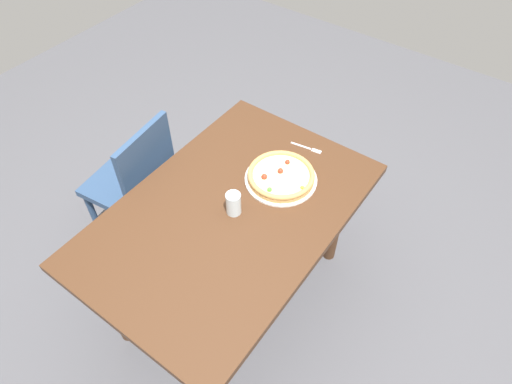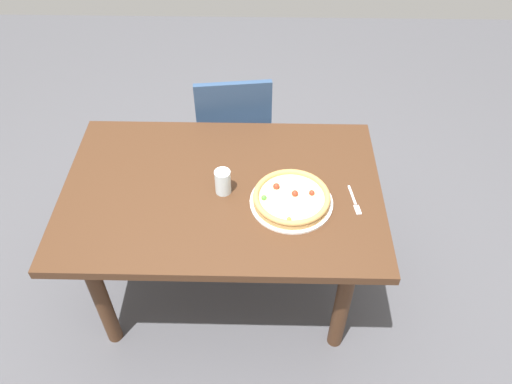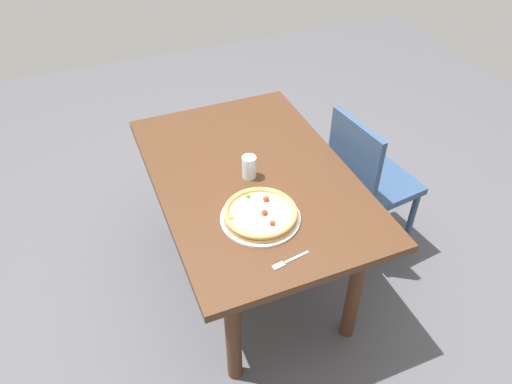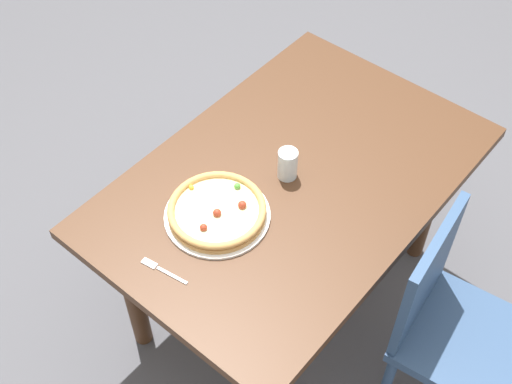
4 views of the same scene
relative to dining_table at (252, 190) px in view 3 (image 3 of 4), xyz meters
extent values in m
plane|color=#4C4C51|center=(0.00, 0.00, -0.63)|extent=(6.00, 6.00, 0.00)
cube|color=#472B19|center=(0.00, 0.00, 0.08)|extent=(1.35, 0.90, 0.04)
cylinder|color=#472B19|center=(-0.53, -0.30, -0.28)|extent=(0.07, 0.07, 0.69)
cylinder|color=#472B19|center=(0.53, -0.30, -0.28)|extent=(0.07, 0.07, 0.69)
cylinder|color=#472B19|center=(-0.53, 0.30, -0.28)|extent=(0.07, 0.07, 0.69)
cylinder|color=#472B19|center=(0.53, 0.30, -0.28)|extent=(0.07, 0.07, 0.69)
cylinder|color=navy|center=(0.19, -0.88, -0.41)|extent=(0.04, 0.04, 0.43)
cylinder|color=navy|center=(-0.15, -0.92, -0.41)|extent=(0.04, 0.04, 0.43)
cylinder|color=navy|center=(0.15, -0.54, -0.41)|extent=(0.04, 0.04, 0.43)
cylinder|color=navy|center=(-0.19, -0.58, -0.41)|extent=(0.04, 0.04, 0.43)
cube|color=navy|center=(0.00, -0.73, -0.18)|extent=(0.45, 0.45, 0.04)
cube|color=navy|center=(-0.02, -0.55, 0.05)|extent=(0.38, 0.08, 0.42)
cylinder|color=white|center=(-0.29, 0.08, 0.10)|extent=(0.34, 0.34, 0.01)
cylinder|color=tan|center=(-0.29, 0.08, 0.12)|extent=(0.32, 0.32, 0.02)
cylinder|color=beige|center=(-0.29, 0.08, 0.13)|extent=(0.28, 0.28, 0.01)
torus|color=tan|center=(-0.29, 0.08, 0.14)|extent=(0.32, 0.32, 0.02)
sphere|color=#4C9E38|center=(-0.18, 0.09, 0.14)|extent=(0.02, 0.02, 0.02)
sphere|color=maroon|center=(-0.38, 0.06, 0.14)|extent=(0.02, 0.02, 0.02)
sphere|color=maroon|center=(-0.31, 0.07, 0.14)|extent=(0.03, 0.03, 0.03)
sphere|color=maroon|center=(-0.23, 0.03, 0.14)|extent=(0.03, 0.03, 0.03)
sphere|color=gold|center=(-0.28, 0.20, 0.14)|extent=(0.02, 0.02, 0.02)
cube|color=silver|center=(-0.55, 0.03, 0.10)|extent=(0.03, 0.11, 0.00)
cube|color=silver|center=(-0.56, 0.12, 0.10)|extent=(0.03, 0.05, 0.00)
cylinder|color=silver|center=(-0.01, 0.02, 0.16)|extent=(0.07, 0.07, 0.11)
camera|label=1|loc=(0.96, 0.84, 1.66)|focal=31.66mm
camera|label=2|loc=(-0.18, 1.52, 1.63)|focal=35.72mm
camera|label=3|loc=(-1.67, 0.66, 1.54)|focal=34.06mm
camera|label=4|loc=(-1.25, -0.89, 1.81)|focal=47.56mm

